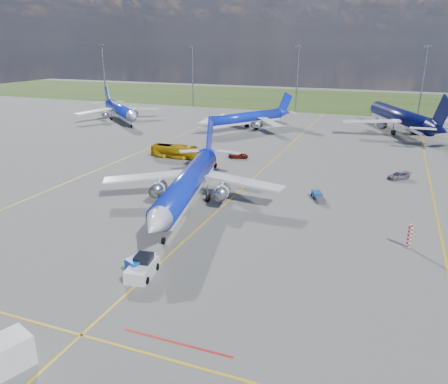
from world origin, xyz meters
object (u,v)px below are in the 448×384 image
(service_car_a, at_px, (211,166))
(service_car_b, at_px, (238,155))
(service_car_c, at_px, (399,176))
(bg_jet_nnw, at_px, (245,129))
(bg_jet_n, at_px, (398,133))
(bg_jet_nw, at_px, (121,121))
(pushback_tug, at_px, (142,268))
(uld_container, at_px, (138,266))
(baggage_tug_w, at_px, (318,197))
(baggage_tug_c, at_px, (202,161))
(apron_bus, at_px, (174,151))
(main_airliner, at_px, (189,206))
(warning_post, at_px, (410,236))

(service_car_a, bearing_deg, service_car_b, 78.43)
(service_car_c, bearing_deg, bg_jet_nnw, -174.23)
(bg_jet_n, distance_m, service_car_c, 46.31)
(bg_jet_nw, distance_m, pushback_tug, 99.52)
(uld_container, height_order, service_car_b, uld_container)
(pushback_tug, height_order, baggage_tug_w, pushback_tug)
(pushback_tug, distance_m, baggage_tug_w, 33.28)
(service_car_a, height_order, baggage_tug_w, service_car_a)
(bg_jet_n, xyz_separation_m, service_car_b, (-31.87, -42.32, 0.59))
(service_car_b, bearing_deg, pushback_tug, 173.30)
(service_car_a, bearing_deg, service_car_c, 10.79)
(pushback_tug, distance_m, baggage_tug_c, 45.75)
(service_car_b, xyz_separation_m, baggage_tug_c, (-5.63, -6.66, -0.14))
(bg_jet_n, distance_m, apron_bus, 64.94)
(main_airliner, bearing_deg, service_car_a, 91.39)
(bg_jet_nw, bearing_deg, service_car_a, -88.12)
(warning_post, xyz_separation_m, bg_jet_nw, (-83.65, 64.11, -1.50))
(main_airliner, relative_size, pushback_tug, 6.29)
(bg_jet_nw, bearing_deg, baggage_tug_c, -87.84)
(uld_container, height_order, service_car_c, uld_container)
(bg_jet_nw, height_order, service_car_c, bg_jet_nw)
(uld_container, xyz_separation_m, baggage_tug_c, (-11.94, 43.78, -0.42))
(service_car_c, bearing_deg, main_airliner, -91.99)
(main_airliner, xyz_separation_m, service_car_a, (-4.81, 20.20, 0.61))
(service_car_c, bearing_deg, apron_bus, -132.57)
(service_car_b, distance_m, service_car_c, 32.38)
(bg_jet_n, bearing_deg, bg_jet_nnw, -9.14)
(bg_jet_nw, relative_size, service_car_a, 10.53)
(service_car_c, bearing_deg, bg_jet_n, 136.81)
(service_car_a, bearing_deg, pushback_tug, -76.32)
(service_car_c, bearing_deg, uld_container, -72.59)
(uld_container, height_order, baggage_tug_w, uld_container)
(main_airliner, distance_m, service_car_a, 20.78)
(bg_jet_nnw, distance_m, pushback_tug, 83.57)
(bg_jet_nnw, bearing_deg, service_car_a, -47.36)
(warning_post, xyz_separation_m, service_car_a, (-35.64, 23.37, -0.89))
(bg_jet_nw, distance_m, uld_container, 98.98)
(pushback_tug, height_order, baggage_tug_c, pushback_tug)
(uld_container, height_order, service_car_a, uld_container)
(bg_jet_n, xyz_separation_m, service_car_a, (-34.08, -52.26, 0.61))
(main_airliner, xyz_separation_m, pushback_tug, (4.37, -20.50, 0.85))
(apron_bus, height_order, service_car_a, apron_bus)
(service_car_b, height_order, baggage_tug_w, service_car_b)
(bg_jet_n, distance_m, baggage_tug_w, 63.55)
(pushback_tug, distance_m, service_car_a, 41.72)
(bg_jet_nnw, bearing_deg, main_airliner, -46.00)
(bg_jet_n, height_order, pushback_tug, bg_jet_n)
(service_car_a, distance_m, service_car_b, 10.18)
(main_airliner, bearing_deg, bg_jet_n, 55.99)
(bg_jet_nnw, height_order, bg_jet_n, bg_jet_n)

